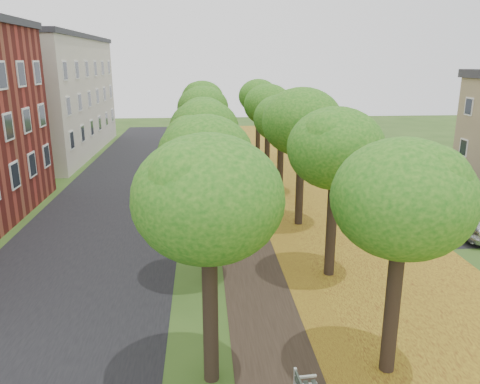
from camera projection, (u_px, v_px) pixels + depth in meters
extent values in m
plane|color=#2D4C19|center=(293.00, 374.00, 12.65)|extent=(120.00, 120.00, 0.00)
cube|color=black|center=(112.00, 211.00, 26.46)|extent=(8.00, 70.00, 0.01)
cube|color=black|center=(244.00, 207.00, 27.05)|extent=(3.20, 70.00, 0.01)
cube|color=gold|center=(328.00, 205.00, 27.44)|extent=(7.50, 70.00, 0.01)
cube|color=black|center=(458.00, 197.00, 29.07)|extent=(9.00, 16.00, 0.01)
cylinder|color=black|center=(210.00, 314.00, 11.96)|extent=(0.40, 0.40, 3.83)
ellipsoid|color=#155C13|center=(208.00, 199.00, 11.13)|extent=(3.60, 3.60, 3.06)
cylinder|color=black|center=(207.00, 232.00, 17.72)|extent=(0.40, 0.40, 3.83)
ellipsoid|color=#155C13|center=(205.00, 152.00, 16.88)|extent=(3.60, 3.60, 3.06)
cylinder|color=black|center=(205.00, 190.00, 23.48)|extent=(0.40, 0.40, 3.83)
ellipsoid|color=#155C13|center=(204.00, 129.00, 22.64)|extent=(3.60, 3.60, 3.06)
cylinder|color=black|center=(204.00, 165.00, 29.23)|extent=(0.40, 0.40, 3.83)
ellipsoid|color=#155C13|center=(203.00, 115.00, 28.40)|extent=(3.60, 3.60, 3.06)
cylinder|color=black|center=(204.00, 148.00, 34.99)|extent=(0.40, 0.40, 3.83)
ellipsoid|color=#155C13|center=(203.00, 106.00, 34.16)|extent=(3.60, 3.60, 3.06)
cylinder|color=black|center=(203.00, 135.00, 40.75)|extent=(0.40, 0.40, 3.83)
ellipsoid|color=#155C13|center=(202.00, 99.00, 39.91)|extent=(3.60, 3.60, 3.06)
cylinder|color=black|center=(392.00, 307.00, 12.34)|extent=(0.40, 0.40, 3.83)
ellipsoid|color=#155C13|center=(403.00, 194.00, 11.50)|extent=(3.60, 3.60, 3.06)
cylinder|color=black|center=(331.00, 229.00, 18.10)|extent=(0.40, 0.40, 3.83)
ellipsoid|color=#155C13|center=(336.00, 150.00, 17.26)|extent=(3.60, 3.60, 3.06)
cylinder|color=black|center=(300.00, 188.00, 23.85)|extent=(0.40, 0.40, 3.83)
ellipsoid|color=#155C13|center=(302.00, 128.00, 23.02)|extent=(3.60, 3.60, 3.06)
cylinder|color=black|center=(280.00, 163.00, 29.61)|extent=(0.40, 0.40, 3.83)
ellipsoid|color=#155C13|center=(281.00, 114.00, 28.78)|extent=(3.60, 3.60, 3.06)
cylinder|color=black|center=(267.00, 147.00, 35.37)|extent=(0.40, 0.40, 3.83)
ellipsoid|color=#155C13|center=(268.00, 105.00, 34.53)|extent=(3.60, 3.60, 3.06)
cylinder|color=black|center=(258.00, 135.00, 41.13)|extent=(0.40, 0.40, 3.83)
ellipsoid|color=#155C13|center=(258.00, 99.00, 40.29)|extent=(3.60, 3.60, 3.06)
cube|color=beige|center=(36.00, 98.00, 41.63)|extent=(10.00, 20.00, 10.00)
cube|color=#2D2D33|center=(29.00, 36.00, 40.22)|extent=(10.30, 20.30, 0.40)
cube|color=silver|center=(306.00, 377.00, 11.47)|extent=(0.51, 0.10, 0.04)
imported|color=maroon|center=(442.00, 199.00, 26.17)|extent=(4.60, 2.39, 1.44)
imported|color=#343439|center=(424.00, 189.00, 28.68)|extent=(4.55, 3.00, 1.23)
imported|color=silver|center=(411.00, 182.00, 29.96)|extent=(5.30, 3.98, 1.34)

